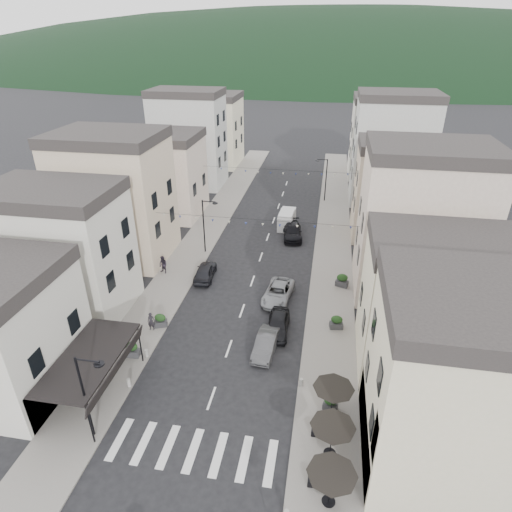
{
  "coord_description": "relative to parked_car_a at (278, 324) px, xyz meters",
  "views": [
    {
      "loc": [
        6.38,
        -13.56,
        21.36
      ],
      "look_at": [
        0.59,
        19.61,
        3.5
      ],
      "focal_mm": 30.0,
      "sensor_mm": 36.0,
      "label": 1
    }
  ],
  "objects": [
    {
      "name": "ground",
      "position": [
        -3.38,
        -13.72,
        -0.72
      ],
      "size": [
        700.0,
        700.0,
        0.0
      ],
      "primitive_type": "plane",
      "color": "black",
      "rests_on": "ground"
    },
    {
      "name": "sidewalk_left",
      "position": [
        -10.88,
        18.28,
        -0.66
      ],
      "size": [
        4.0,
        76.0,
        0.12
      ],
      "primitive_type": "cube",
      "color": "slate",
      "rests_on": "ground"
    },
    {
      "name": "sidewalk_right",
      "position": [
        4.12,
        18.28,
        -0.66
      ],
      "size": [
        4.0,
        76.0,
        0.12
      ],
      "primitive_type": "cube",
      "color": "slate",
      "rests_on": "ground"
    },
    {
      "name": "hill_backdrop",
      "position": [
        -3.38,
        286.28,
        -0.72
      ],
      "size": [
        640.0,
        360.0,
        70.0
      ],
      "primitive_type": "ellipsoid",
      "color": "black",
      "rests_on": "ground"
    },
    {
      "name": "bistro_building",
      "position": [
        11.12,
        -9.72,
        4.28
      ],
      "size": [
        10.0,
        8.0,
        10.0
      ],
      "primitive_type": "cube",
      "color": "beige",
      "rests_on": "ground"
    },
    {
      "name": "boutique_awning",
      "position": [
        -10.63,
        -8.72,
        2.39
      ],
      "size": [
        3.77,
        7.5,
        3.28
      ],
      "color": "black",
      "rests_on": "ground"
    },
    {
      "name": "buildings_row_left",
      "position": [
        -17.88,
        24.03,
        5.4
      ],
      "size": [
        10.2,
        54.16,
        14.0
      ],
      "color": "beige",
      "rests_on": "ground"
    },
    {
      "name": "buildings_row_right",
      "position": [
        11.12,
        22.87,
        5.6
      ],
      "size": [
        10.2,
        54.16,
        14.5
      ],
      "color": "beige",
      "rests_on": "ground"
    },
    {
      "name": "cafe_terrace",
      "position": [
        4.32,
        -10.92,
        1.64
      ],
      "size": [
        2.5,
        8.1,
        2.53
      ],
      "color": "black",
      "rests_on": "ground"
    },
    {
      "name": "streetlamp_left_near",
      "position": [
        -9.21,
        -11.72,
        2.98
      ],
      "size": [
        1.7,
        0.56,
        6.0
      ],
      "color": "black",
      "rests_on": "ground"
    },
    {
      "name": "streetlamp_left_far",
      "position": [
        -9.21,
        12.28,
        2.98
      ],
      "size": [
        1.7,
        0.56,
        6.0
      ],
      "color": "black",
      "rests_on": "ground"
    },
    {
      "name": "streetlamp_right_far",
      "position": [
        2.44,
        30.28,
        2.98
      ],
      "size": [
        1.7,
        0.56,
        6.0
      ],
      "color": "black",
      "rests_on": "ground"
    },
    {
      "name": "bollards",
      "position": [
        -3.38,
        -8.22,
        -0.3
      ],
      "size": [
        11.66,
        10.26,
        0.6
      ],
      "color": "gray",
      "rests_on": "ground"
    },
    {
      "name": "bunting_near",
      "position": [
        -3.38,
        8.28,
        4.93
      ],
      "size": [
        19.0,
        0.28,
        0.62
      ],
      "color": "black",
      "rests_on": "ground"
    },
    {
      "name": "bunting_far",
      "position": [
        -3.38,
        24.28,
        4.93
      ],
      "size": [
        19.0,
        0.28,
        0.62
      ],
      "color": "black",
      "rests_on": "ground"
    },
    {
      "name": "parked_car_a",
      "position": [
        0.0,
        0.0,
        0.0
      ],
      "size": [
        1.78,
        4.26,
        1.44
      ],
      "primitive_type": "imported",
      "rotation": [
        0.0,
        0.0,
        0.02
      ],
      "color": "black",
      "rests_on": "ground"
    },
    {
      "name": "parked_car_b",
      "position": [
        -0.58,
        -2.5,
        -0.05
      ],
      "size": [
        1.73,
        4.19,
        1.35
      ],
      "primitive_type": "imported",
      "rotation": [
        0.0,
        0.0,
        -0.07
      ],
      "color": "#38383B",
      "rests_on": "ground"
    },
    {
      "name": "parked_car_c",
      "position": [
        -0.58,
        4.61,
        -0.04
      ],
      "size": [
        2.8,
        5.13,
        1.36
      ],
      "primitive_type": "imported",
      "rotation": [
        0.0,
        0.0,
        -0.11
      ],
      "color": "gray",
      "rests_on": "ground"
    },
    {
      "name": "parked_car_d",
      "position": [
        -0.58,
        17.72,
        0.02
      ],
      "size": [
        2.76,
        5.35,
        1.48
      ],
      "primitive_type": "imported",
      "rotation": [
        0.0,
        0.0,
        0.14
      ],
      "color": "black",
      "rests_on": "ground"
    },
    {
      "name": "parked_car_e",
      "position": [
        -7.98,
        7.06,
        0.0
      ],
      "size": [
        2.0,
        4.37,
        1.45
      ],
      "primitive_type": "imported",
      "rotation": [
        0.0,
        0.0,
        3.21
      ],
      "color": "black",
      "rests_on": "ground"
    },
    {
      "name": "delivery_van",
      "position": [
        -1.59,
        20.69,
        0.28
      ],
      "size": [
        1.85,
        4.31,
        2.04
      ],
      "rotation": [
        0.0,
        0.0,
        -0.04
      ],
      "color": "silver",
      "rests_on": "ground"
    },
    {
      "name": "pedestrian_a",
      "position": [
        -9.92,
        -1.65,
        0.18
      ],
      "size": [
        0.61,
        0.44,
        1.57
      ],
      "primitive_type": "imported",
      "rotation": [
        0.0,
        0.0,
        0.12
      ],
      "color": "black",
      "rests_on": "sidewalk_left"
    },
    {
      "name": "pedestrian_b",
      "position": [
        -12.23,
        7.11,
        0.3
      ],
      "size": [
        1.07,
        0.96,
        1.8
      ],
      "primitive_type": "imported",
      "rotation": [
        0.0,
        0.0,
        -0.39
      ],
      "color": "black",
      "rests_on": "sidewalk_left"
    },
    {
      "name": "planter_la",
      "position": [
        -10.15,
        -4.84,
        -0.01
      ],
      "size": [
        1.12,
        0.68,
        1.21
      ],
      "rotation": [
        0.0,
        0.0,
        0.08
      ],
      "color": "#323235",
      "rests_on": "sidewalk_left"
    },
    {
      "name": "planter_lb",
      "position": [
        -9.38,
        -1.09,
        -0.04
      ],
      "size": [
        1.16,
        0.88,
        1.16
      ],
      "rotation": [
        0.0,
        0.0,
        0.34
      ],
      "color": "#2D2D30",
      "rests_on": "sidewalk_left"
    },
    {
      "name": "planter_ra",
      "position": [
        4.28,
        -7.43,
        -0.11
      ],
      "size": [
        1.0,
        0.7,
        1.01
      ],
      "rotation": [
        0.0,
        0.0,
        -0.25
      ],
      "color": "#303033",
      "rests_on": "sidewalk_right"
    },
    {
      "name": "planter_rb",
      "position": [
        4.58,
        1.09,
        -0.04
      ],
      "size": [
        1.12,
        0.72,
        1.17
      ],
      "rotation": [
        0.0,
        0.0,
        0.15
      ],
      "color": "#303033",
      "rests_on": "sidewalk_right"
    },
    {
      "name": "planter_rc",
      "position": [
        5.04,
        7.63,
        0.02
      ],
      "size": [
        1.28,
        0.96,
        1.28
      ],
      "rotation": [
        0.0,
        0.0,
        -0.32
      ],
      "color": "#2F2F32",
      "rests_on": "sidewalk_right"
    }
  ]
}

